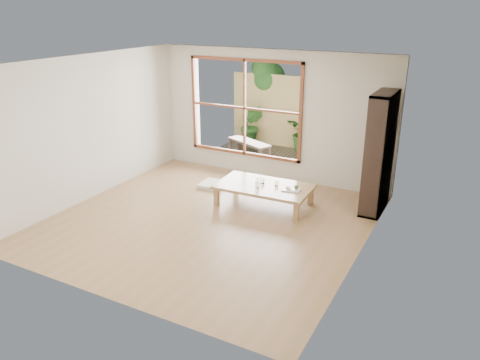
# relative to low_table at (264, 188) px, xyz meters

# --- Properties ---
(ground) EXTENTS (5.00, 5.00, 0.00)m
(ground) POSITION_rel_low_table_xyz_m (-0.50, -1.04, -0.32)
(ground) COLOR #A77A53
(ground) RESTS_ON ground
(low_table) EXTENTS (1.72, 1.01, 0.37)m
(low_table) POSITION_rel_low_table_xyz_m (0.00, 0.00, 0.00)
(low_table) COLOR tan
(low_table) RESTS_ON ground
(floor_cushion) EXTENTS (0.52, 0.52, 0.07)m
(floor_cushion) POSITION_rel_low_table_xyz_m (-1.26, 0.33, -0.29)
(floor_cushion) COLOR beige
(floor_cushion) RESTS_ON ground
(bookshelf) EXTENTS (0.33, 0.93, 2.07)m
(bookshelf) POSITION_rel_low_table_xyz_m (1.81, 0.72, 0.71)
(bookshelf) COLOR #30211A
(bookshelf) RESTS_ON ground
(glass_tall) EXTENTS (0.07, 0.07, 0.13)m
(glass_tall) POSITION_rel_low_table_xyz_m (-0.06, -0.16, 0.11)
(glass_tall) COLOR silver
(glass_tall) RESTS_ON low_table
(glass_mid) EXTENTS (0.06, 0.06, 0.09)m
(glass_mid) POSITION_rel_low_table_xyz_m (0.20, 0.09, 0.09)
(glass_mid) COLOR silver
(glass_mid) RESTS_ON low_table
(glass_short) EXTENTS (0.08, 0.08, 0.10)m
(glass_short) POSITION_rel_low_table_xyz_m (-0.07, 0.08, 0.09)
(glass_short) COLOR silver
(glass_short) RESTS_ON low_table
(glass_small) EXTENTS (0.06, 0.06, 0.07)m
(glass_small) POSITION_rel_low_table_xyz_m (-0.18, 0.10, 0.08)
(glass_small) COLOR silver
(glass_small) RESTS_ON low_table
(food_tray) EXTENTS (0.34, 0.26, 0.10)m
(food_tray) POSITION_rel_low_table_xyz_m (0.54, 0.01, 0.07)
(food_tray) COLOR white
(food_tray) RESTS_ON low_table
(deck) EXTENTS (2.80, 2.00, 0.05)m
(deck) POSITION_rel_low_table_xyz_m (-1.10, 2.52, -0.32)
(deck) COLOR #3D362C
(deck) RESTS_ON ground
(garden_bench) EXTENTS (1.23, 0.80, 0.38)m
(garden_bench) POSITION_rel_low_table_xyz_m (-1.47, 2.33, 0.02)
(garden_bench) COLOR #30211A
(garden_bench) RESTS_ON deck
(bamboo_fence) EXTENTS (2.80, 0.06, 1.80)m
(bamboo_fence) POSITION_rel_low_table_xyz_m (-1.10, 3.52, 0.58)
(bamboo_fence) COLOR tan
(bamboo_fence) RESTS_ON ground
(shrub_right) EXTENTS (1.00, 0.90, 1.00)m
(shrub_right) POSITION_rel_low_table_xyz_m (-0.41, 3.29, 0.20)
(shrub_right) COLOR #2E5920
(shrub_right) RESTS_ON deck
(shrub_left) EXTENTS (0.68, 0.62, 1.02)m
(shrub_left) POSITION_rel_low_table_xyz_m (-1.88, 3.26, 0.21)
(shrub_left) COLOR #2E5920
(shrub_left) RESTS_ON deck
(garden_tree) EXTENTS (1.04, 0.85, 2.22)m
(garden_tree) POSITION_rel_low_table_xyz_m (-1.78, 3.82, 1.30)
(garden_tree) COLOR #4C3D2D
(garden_tree) RESTS_ON ground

